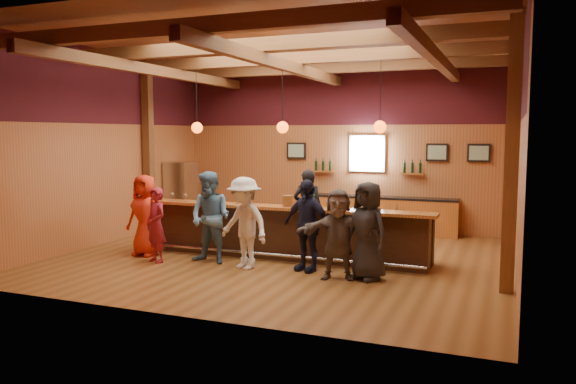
% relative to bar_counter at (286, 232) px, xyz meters
% --- Properties ---
extents(room, '(9.04, 9.00, 4.52)m').
position_rel_bar_counter_xyz_m(room, '(-0.02, -0.09, 2.69)').
color(room, brown).
rests_on(room, ground).
extents(bar_counter, '(6.30, 1.07, 1.11)m').
position_rel_bar_counter_xyz_m(bar_counter, '(0.00, 0.00, 0.00)').
color(bar_counter, black).
rests_on(bar_counter, ground).
extents(back_bar_cabinet, '(4.00, 0.52, 0.95)m').
position_rel_bar_counter_xyz_m(back_bar_cabinet, '(1.18, 3.57, -0.05)').
color(back_bar_cabinet, '#93491A').
rests_on(back_bar_cabinet, ground).
extents(window, '(0.95, 0.09, 0.95)m').
position_rel_bar_counter_xyz_m(window, '(0.78, 3.80, 1.53)').
color(window, silver).
rests_on(window, room).
extents(framed_pictures, '(5.35, 0.05, 0.45)m').
position_rel_bar_counter_xyz_m(framed_pictures, '(1.65, 3.79, 1.58)').
color(framed_pictures, black).
rests_on(framed_pictures, room).
extents(wine_shelves, '(3.00, 0.18, 0.30)m').
position_rel_bar_counter_xyz_m(wine_shelves, '(0.78, 3.73, 1.10)').
color(wine_shelves, '#93491A').
rests_on(wine_shelves, room).
extents(pendant_lights, '(4.24, 0.24, 1.37)m').
position_rel_bar_counter_xyz_m(pendant_lights, '(-0.02, -0.15, 2.19)').
color(pendant_lights, black).
rests_on(pendant_lights, room).
extents(stainless_fridge, '(0.70, 0.70, 1.80)m').
position_rel_bar_counter_xyz_m(stainless_fridge, '(-4.12, 2.45, 0.38)').
color(stainless_fridge, silver).
rests_on(stainless_fridge, ground).
extents(customer_orange, '(0.88, 0.61, 1.72)m').
position_rel_bar_counter_xyz_m(customer_orange, '(-2.82, -0.98, 0.34)').
color(customer_orange, red).
rests_on(customer_orange, ground).
extents(customer_redvest, '(0.65, 0.56, 1.51)m').
position_rel_bar_counter_xyz_m(customer_redvest, '(-2.23, -1.44, 0.23)').
color(customer_redvest, maroon).
rests_on(customer_redvest, ground).
extents(customer_denim, '(0.96, 0.78, 1.83)m').
position_rel_bar_counter_xyz_m(customer_denim, '(-1.18, -1.08, 0.39)').
color(customer_denim, teal).
rests_on(customer_denim, ground).
extents(customer_white, '(1.29, 1.01, 1.76)m').
position_rel_bar_counter_xyz_m(customer_white, '(-0.35, -1.27, 0.36)').
color(customer_white, silver).
rests_on(customer_white, ground).
extents(customer_navy, '(1.09, 0.70, 1.73)m').
position_rel_bar_counter_xyz_m(customer_navy, '(0.81, -0.99, 0.34)').
color(customer_navy, black).
rests_on(customer_navy, ground).
extents(customer_brown, '(1.56, 0.82, 1.61)m').
position_rel_bar_counter_xyz_m(customer_brown, '(1.53, -1.34, 0.28)').
color(customer_brown, '#564B45').
rests_on(customer_brown, ground).
extents(customer_dark, '(1.01, 0.90, 1.74)m').
position_rel_bar_counter_xyz_m(customer_dark, '(2.02, -1.18, 0.35)').
color(customer_dark, black).
rests_on(customer_dark, ground).
extents(bartender, '(0.71, 0.51, 1.80)m').
position_rel_bar_counter_xyz_m(bartender, '(0.19, 0.83, 0.38)').
color(bartender, black).
rests_on(bartender, ground).
extents(ice_bucket, '(0.21, 0.21, 0.22)m').
position_rel_bar_counter_xyz_m(ice_bucket, '(0.17, -0.33, 0.70)').
color(ice_bucket, brown).
rests_on(ice_bucket, bar_counter).
extents(bottle_a, '(0.08, 0.08, 0.35)m').
position_rel_bar_counter_xyz_m(bottle_a, '(0.68, -0.23, 0.72)').
color(bottle_a, black).
rests_on(bottle_a, bar_counter).
extents(bottle_b, '(0.07, 0.07, 0.31)m').
position_rel_bar_counter_xyz_m(bottle_b, '(0.69, -0.22, 0.71)').
color(bottle_b, black).
rests_on(bottle_b, bar_counter).
extents(glass_a, '(0.08, 0.08, 0.18)m').
position_rel_bar_counter_xyz_m(glass_a, '(-2.52, -0.39, 0.72)').
color(glass_a, silver).
rests_on(glass_a, bar_counter).
extents(glass_b, '(0.08, 0.08, 0.17)m').
position_rel_bar_counter_xyz_m(glass_b, '(-2.20, -0.37, 0.71)').
color(glass_b, silver).
rests_on(glass_b, bar_counter).
extents(glass_c, '(0.08, 0.08, 0.18)m').
position_rel_bar_counter_xyz_m(glass_c, '(-1.44, -0.35, 0.72)').
color(glass_c, silver).
rests_on(glass_c, bar_counter).
extents(glass_d, '(0.09, 0.09, 0.20)m').
position_rel_bar_counter_xyz_m(glass_d, '(-0.99, -0.31, 0.73)').
color(glass_d, silver).
rests_on(glass_d, bar_counter).
extents(glass_e, '(0.09, 0.09, 0.20)m').
position_rel_bar_counter_xyz_m(glass_e, '(-0.60, -0.34, 0.73)').
color(glass_e, silver).
rests_on(glass_e, bar_counter).
extents(glass_f, '(0.08, 0.08, 0.18)m').
position_rel_bar_counter_xyz_m(glass_f, '(0.71, -0.31, 0.72)').
color(glass_f, silver).
rests_on(glass_f, bar_counter).
extents(glass_g, '(0.07, 0.07, 0.17)m').
position_rel_bar_counter_xyz_m(glass_g, '(1.34, -0.27, 0.71)').
color(glass_g, silver).
rests_on(glass_g, bar_counter).
extents(glass_h, '(0.08, 0.08, 0.17)m').
position_rel_bar_counter_xyz_m(glass_h, '(1.77, -0.31, 0.71)').
color(glass_h, silver).
rests_on(glass_h, bar_counter).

